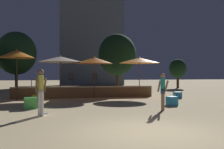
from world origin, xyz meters
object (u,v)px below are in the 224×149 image
(bistro_chair_2, at_px, (71,78))
(background_tree_0, at_px, (16,53))
(patio_umbrella_0, at_px, (60,59))
(person_1, at_px, (41,90))
(background_tree_2, at_px, (178,69))
(patio_umbrella_2, at_px, (94,61))
(patio_umbrella_1, at_px, (139,60))
(cube_seat_0, at_px, (172,101))
(cube_seat_2, at_px, (38,98))
(background_tree_3, at_px, (117,55))
(frisbee_disc, at_px, (45,113))
(cube_seat_4, at_px, (177,95))
(bistro_chair_1, at_px, (35,78))
(patio_umbrella_3, at_px, (17,54))
(cube_seat_1, at_px, (31,103))
(bistro_chair_0, at_px, (94,78))
(person_2, at_px, (163,91))

(bistro_chair_2, bearing_deg, background_tree_0, 112.01)
(patio_umbrella_0, relative_size, person_1, 1.67)
(background_tree_2, bearing_deg, patio_umbrella_2, -138.68)
(patio_umbrella_1, bearing_deg, patio_umbrella_0, 179.74)
(cube_seat_0, relative_size, cube_seat_2, 0.81)
(patio_umbrella_0, height_order, background_tree_3, background_tree_3)
(person_1, bearing_deg, cube_seat_2, -26.13)
(cube_seat_0, distance_m, background_tree_0, 17.32)
(bistro_chair_2, distance_m, frisbee_disc, 7.67)
(cube_seat_4, xyz_separation_m, background_tree_3, (-2.57, 6.38, 3.09))
(background_tree_3, bearing_deg, bistro_chair_1, -147.22)
(patio_umbrella_3, xyz_separation_m, background_tree_2, (15.77, 9.95, -0.61))
(patio_umbrella_1, xyz_separation_m, cube_seat_0, (0.10, -4.90, -2.31))
(bistro_chair_1, bearing_deg, bistro_chair_2, 98.90)
(patio_umbrella_3, bearing_deg, cube_seat_1, -73.37)
(background_tree_0, relative_size, background_tree_3, 1.11)
(background_tree_0, bearing_deg, patio_umbrella_3, -80.91)
(bistro_chair_1, bearing_deg, patio_umbrella_1, 82.49)
(frisbee_disc, relative_size, background_tree_3, 0.05)
(person_1, bearing_deg, bistro_chair_2, -42.59)
(patio_umbrella_1, distance_m, bistro_chair_1, 7.16)
(patio_umbrella_1, height_order, background_tree_0, background_tree_0)
(patio_umbrella_3, relative_size, cube_seat_2, 4.88)
(background_tree_0, bearing_deg, patio_umbrella_2, -55.21)
(bistro_chair_2, bearing_deg, patio_umbrella_0, -133.11)
(cube_seat_1, xyz_separation_m, cube_seat_4, (8.93, 3.14, -0.04))
(patio_umbrella_0, distance_m, frisbee_disc, 6.83)
(cube_seat_4, bearing_deg, patio_umbrella_2, 165.62)
(cube_seat_4, xyz_separation_m, person_1, (-8.32, -5.42, 0.76))
(patio_umbrella_0, height_order, bistro_chair_0, patio_umbrella_0)
(cube_seat_1, distance_m, cube_seat_4, 9.47)
(patio_umbrella_2, distance_m, cube_seat_4, 5.96)
(person_2, bearing_deg, cube_seat_0, -6.11)
(cube_seat_2, xyz_separation_m, cube_seat_4, (8.82, 0.45, -0.00))
(cube_seat_4, bearing_deg, patio_umbrella_3, 174.22)
(patio_umbrella_0, bearing_deg, patio_umbrella_2, -2.34)
(patio_umbrella_1, xyz_separation_m, person_1, (-6.16, -6.85, -1.56))
(background_tree_3, bearing_deg, patio_umbrella_1, -85.20)
(cube_seat_2, distance_m, bistro_chair_0, 4.82)
(cube_seat_4, relative_size, bistro_chair_1, 0.53)
(cube_seat_4, relative_size, background_tree_2, 0.15)
(cube_seat_1, relative_size, background_tree_0, 0.11)
(cube_seat_1, relative_size, frisbee_disc, 2.50)
(patio_umbrella_0, distance_m, patio_umbrella_1, 5.39)
(bistro_chair_1, relative_size, background_tree_3, 0.17)
(person_2, relative_size, bistro_chair_1, 1.80)
(patio_umbrella_0, xyz_separation_m, background_tree_0, (-4.14, 9.06, 1.07))
(cube_seat_2, distance_m, background_tree_2, 18.51)
(person_2, relative_size, bistro_chair_2, 1.80)
(patio_umbrella_3, bearing_deg, background_tree_0, 99.09)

